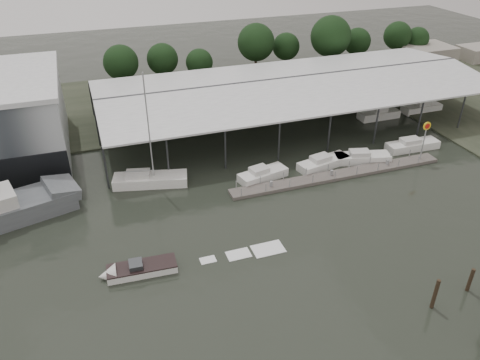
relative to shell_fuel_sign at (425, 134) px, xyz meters
name	(u,v)px	position (x,y,z in m)	size (l,w,h in m)	color
ground	(253,251)	(-27.00, -9.99, -3.93)	(200.00, 200.00, 0.00)	#232921
land_strip_far	(166,101)	(-27.00, 32.01, -3.83)	(140.00, 30.00, 0.30)	#3D4231
covered_boat_shed	(294,81)	(-10.00, 18.01, 2.20)	(58.24, 24.00, 6.96)	white
floating_dock	(338,175)	(-12.00, 0.01, -3.72)	(28.00, 2.00, 1.40)	#5E5853
shell_fuel_sign	(425,134)	(0.00, 0.00, 0.00)	(1.10, 0.18, 5.55)	#95989B
distant_commercial_buildings	(443,55)	(32.03, 34.70, -2.08)	(22.00, 8.00, 4.00)	gray
white_sailboat	(149,180)	(-34.31, 5.77, -3.26)	(9.05, 4.55, 13.94)	white
speedboat_underway	(136,270)	(-38.19, -9.47, -3.53)	(17.95, 3.18, 2.00)	white
moored_cruiser_0	(262,174)	(-21.08, 2.54, -3.31)	(6.49, 3.53, 1.70)	white
moored_cruiser_1	(323,163)	(-12.64, 2.80, -3.31)	(7.42, 3.60, 1.70)	white
moored_cruiser_2	(362,157)	(-7.25, 2.40, -3.31)	(7.45, 3.90, 1.70)	white
moored_cruiser_3	(412,145)	(1.20, 3.29, -3.31)	(7.48, 2.40, 1.70)	white
horizon_tree_line	(286,45)	(-2.57, 37.50, 2.23)	(65.92, 10.75, 11.35)	black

